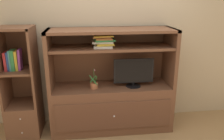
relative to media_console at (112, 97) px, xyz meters
The scene contains 7 objects.
painted_rear_wall 0.98m from the media_console, 90.00° to the left, with size 6.00×0.10×2.80m, color tan.
media_console is the anchor object (origin of this frame).
tv_monitor 0.50m from the media_console, 13.33° to the right, with size 0.56×0.21×0.41m.
potted_plant 0.35m from the media_console, 162.66° to the right, with size 0.12×0.11×0.29m.
magazine_stack 0.84m from the media_console, behind, with size 0.31×0.36×0.16m.
bookshelf_tall 1.24m from the media_console, behind, with size 0.44×0.49×1.53m.
upright_book_row 1.44m from the media_console, behind, with size 0.21×0.17×0.28m.
Camera 1 is at (-0.36, -2.64, 1.88)m, focal length 36.67 mm.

